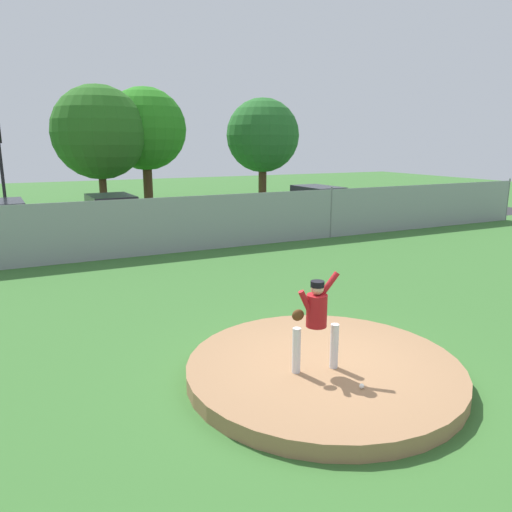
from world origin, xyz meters
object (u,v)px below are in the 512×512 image
at_px(pitcher_youth, 316,316).
at_px(parked_car_white, 2,222).
at_px(traffic_light_near, 0,156).
at_px(baseball, 362,386).
at_px(parked_car_red, 112,216).
at_px(parked_car_slate, 317,204).

relative_size(pitcher_youth, parked_car_white, 0.33).
bearing_deg(traffic_light_near, baseball, -76.08).
height_order(pitcher_youth, traffic_light_near, traffic_light_near).
height_order(pitcher_youth, parked_car_red, pitcher_youth).
distance_m(baseball, parked_car_slate, 17.49).
relative_size(pitcher_youth, traffic_light_near, 0.34).
height_order(parked_car_white, parked_car_slate, parked_car_slate).
xyz_separation_m(baseball, parked_car_slate, (8.94, 15.02, 0.51)).
xyz_separation_m(baseball, parked_car_white, (-4.93, 15.64, 0.48)).
distance_m(parked_car_red, parked_car_slate, 9.82).
height_order(parked_car_white, traffic_light_near, traffic_light_near).
bearing_deg(parked_car_slate, parked_car_red, 177.52).
distance_m(baseball, parked_car_red, 15.48).
xyz_separation_m(baseball, parked_car_red, (-0.87, 15.45, 0.49)).
relative_size(baseball, parked_car_red, 0.02).
relative_size(baseball, parked_car_white, 0.02).
bearing_deg(parked_car_white, traffic_light_near, 88.65).
height_order(pitcher_youth, parked_car_white, pitcher_youth).
height_order(parked_car_red, parked_car_slate, parked_car_slate).
distance_m(parked_car_red, parked_car_white, 4.06).
bearing_deg(baseball, pitcher_youth, 110.33).
bearing_deg(traffic_light_near, parked_car_red, -45.84).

